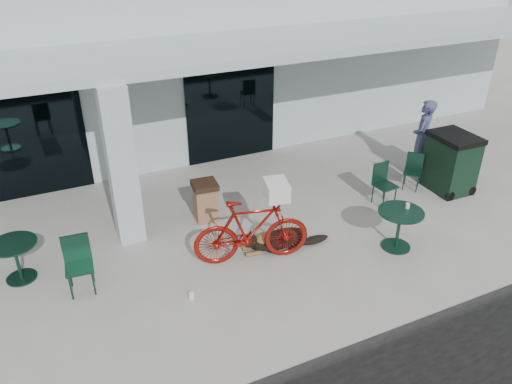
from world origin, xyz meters
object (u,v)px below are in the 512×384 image
dog (280,238)px  cafe_table_far (398,229)px  cafe_chair_near (79,267)px  trash_receptacle (205,201)px  cafe_chair_far_b (412,172)px  person (422,137)px  cafe_chair_far_a (385,185)px  wheeled_bin (450,163)px  cafe_table_near (17,261)px  bicycle (252,231)px

dog → cafe_table_far: (2.05, -0.93, 0.18)m
cafe_chair_near → trash_receptacle: 3.01m
cafe_chair_far_b → person: size_ratio=0.45×
cafe_chair_far_a → cafe_chair_far_b: 1.10m
wheeled_bin → dog: bearing=-172.5°
cafe_table_near → cafe_chair_far_b: size_ratio=0.95×
bicycle → cafe_chair_far_b: (4.58, 0.99, -0.22)m
cafe_table_near → cafe_table_far: size_ratio=0.93×
bicycle → wheeled_bin: wheeled_bin is taller
person → bicycle: bearing=-20.1°
cafe_table_near → trash_receptacle: size_ratio=0.93×
bicycle → dog: 0.79m
dog → cafe_table_far: size_ratio=1.53×
bicycle → cafe_table_far: size_ratio=2.47×
cafe_table_far → cafe_chair_far_b: size_ratio=1.02×
cafe_chair_far_a → cafe_chair_near: bearing=176.2°
cafe_chair_near → wheeled_bin: bearing=6.5°
wheeled_bin → cafe_table_far: bearing=-150.0°
cafe_chair_far_b → trash_receptacle: bearing=-141.1°
bicycle → trash_receptacle: 1.76m
cafe_table_near → cafe_chair_far_a: bearing=-4.3°
bicycle → trash_receptacle: size_ratio=2.46×
cafe_chair_far_a → cafe_chair_far_b: (1.05, 0.33, -0.05)m
cafe_chair_far_b → dog: bearing=-119.8°
cafe_table_near → person: 9.27m
cafe_table_far → wheeled_bin: 2.99m
cafe_chair_near → wheeled_bin: 8.31m
cafe_chair_far_b → trash_receptacle: 4.91m
cafe_chair_far_b → wheeled_bin: bearing=21.0°
cafe_table_near → wheeled_bin: 9.28m
cafe_table_far → cafe_chair_far_a: (0.82, 1.47, 0.07)m
cafe_table_near → cafe_chair_near: 1.25m
dog → bicycle: bearing=-163.7°
dog → wheeled_bin: bearing=12.5°
bicycle → cafe_chair_near: bearing=95.3°
cafe_chair_far_a → cafe_table_near: bearing=169.8°
person → wheeled_bin: person is taller
cafe_chair_near → wheeled_bin: (8.30, 0.20, 0.18)m
dog → cafe_table_near: 4.72m
cafe_chair_far_b → trash_receptacle: trash_receptacle is taller
bicycle → cafe_chair_far_a: 3.59m
cafe_chair_far_a → person: size_ratio=0.50×
dog → cafe_chair_near: bearing=-178.4°
cafe_chair_near → wheeled_bin: wheeled_bin is taller
trash_receptacle → wheeled_bin: size_ratio=0.63×
cafe_chair_far_a → trash_receptacle: cafe_chair_far_a is taller
cafe_chair_near → trash_receptacle: bearing=31.0°
bicycle → cafe_chair_near: size_ratio=2.12×
cafe_table_near → cafe_chair_near: size_ratio=0.80×
cafe_chair_near → bicycle: bearing=-2.8°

